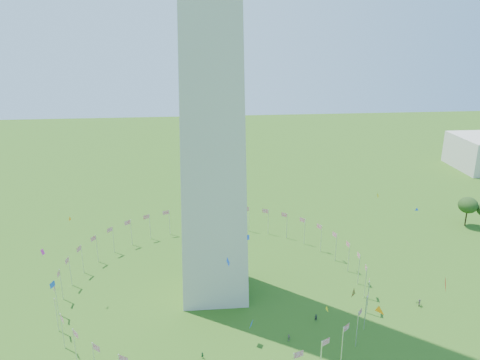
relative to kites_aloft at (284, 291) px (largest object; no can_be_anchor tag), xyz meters
name	(u,v)px	position (x,y,z in m)	size (l,w,h in m)	color
flag_ring	(215,277)	(-13.37, 27.67, -12.07)	(80.24, 80.24, 9.00)	silver
kites_aloft	(284,291)	(0.00, 0.00, 0.00)	(97.94, 78.23, 33.71)	orange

